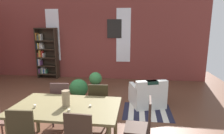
% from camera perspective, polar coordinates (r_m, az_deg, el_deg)
% --- Properties ---
extents(ground_plane, '(10.69, 10.69, 0.00)m').
position_cam_1_polar(ground_plane, '(4.81, -18.00, -13.80)').
color(ground_plane, brown).
extents(back_wall_brick, '(9.22, 0.12, 3.17)m').
position_cam_1_polar(back_wall_brick, '(7.73, -7.31, 8.34)').
color(back_wall_brick, brown).
rests_on(back_wall_brick, ground).
extents(window_pane_0, '(0.55, 0.02, 2.06)m').
position_cam_1_polar(window_pane_0, '(8.14, -17.43, 9.19)').
color(window_pane_0, white).
extents(window_pane_1, '(0.55, 0.02, 2.06)m').
position_cam_1_polar(window_pane_1, '(7.42, 3.48, 9.50)').
color(window_pane_1, white).
extents(dining_table, '(1.75, 1.04, 0.76)m').
position_cam_1_polar(dining_table, '(3.29, -13.67, -12.70)').
color(dining_table, brown).
rests_on(dining_table, ground).
extents(vase_on_table, '(0.13, 0.13, 0.26)m').
position_cam_1_polar(vase_on_table, '(3.20, -13.79, -9.20)').
color(vase_on_table, '#998466').
rests_on(vase_on_table, dining_table).
extents(tealight_candle_0, '(0.04, 0.04, 0.05)m').
position_cam_1_polar(tealight_candle_0, '(3.34, -22.34, -10.92)').
color(tealight_candle_0, silver).
rests_on(tealight_candle_0, dining_table).
extents(tealight_candle_1, '(0.04, 0.04, 0.03)m').
position_cam_1_polar(tealight_candle_1, '(3.04, -12.91, -12.65)').
color(tealight_candle_1, silver).
rests_on(tealight_candle_1, dining_table).
extents(tealight_candle_2, '(0.04, 0.04, 0.03)m').
position_cam_1_polar(tealight_candle_2, '(3.14, -6.63, -11.66)').
color(tealight_candle_2, silver).
rests_on(tealight_candle_2, dining_table).
extents(dining_chair_far_left, '(0.43, 0.43, 0.95)m').
position_cam_1_polar(dining_chair_far_left, '(4.13, -14.89, -10.17)').
color(dining_chair_far_left, '#48312F').
rests_on(dining_chair_far_left, ground).
extents(dining_chair_head_right, '(0.42, 0.42, 0.95)m').
position_cam_1_polar(dining_chair_head_right, '(3.16, 9.11, -16.96)').
color(dining_chair_head_right, '#402E25').
rests_on(dining_chair_head_right, ground).
extents(dining_chair_far_right, '(0.43, 0.43, 0.95)m').
position_cam_1_polar(dining_chair_far_right, '(3.90, -3.94, -11.07)').
color(dining_chair_far_right, '#2E2715').
rests_on(dining_chair_far_right, ground).
extents(bookshelf_tall, '(0.86, 0.32, 2.04)m').
position_cam_1_polar(bookshelf_tall, '(8.15, -19.40, 3.94)').
color(bookshelf_tall, '#2D2319').
rests_on(bookshelf_tall, ground).
extents(armchair_white, '(1.01, 1.01, 0.75)m').
position_cam_1_polar(armchair_white, '(5.13, 10.66, -8.38)').
color(armchair_white, white).
rests_on(armchair_white, ground).
extents(potted_plant_by_shelf, '(0.51, 0.51, 0.67)m').
position_cam_1_polar(potted_plant_by_shelf, '(5.24, -10.07, -6.79)').
color(potted_plant_by_shelf, '#333338').
rests_on(potted_plant_by_shelf, ground).
extents(potted_plant_corner, '(0.42, 0.42, 0.60)m').
position_cam_1_polar(potted_plant_corner, '(6.27, -5.03, -3.95)').
color(potted_plant_corner, '#333338').
rests_on(potted_plant_corner, ground).
extents(striped_rug, '(1.17, 1.05, 0.01)m').
position_cam_1_polar(striped_rug, '(4.85, 10.60, -13.09)').
color(striped_rug, '#1E1E33').
rests_on(striped_rug, ground).
extents(framed_picture, '(0.56, 0.03, 0.72)m').
position_cam_1_polar(framed_picture, '(7.44, 0.71, 11.53)').
color(framed_picture, black).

